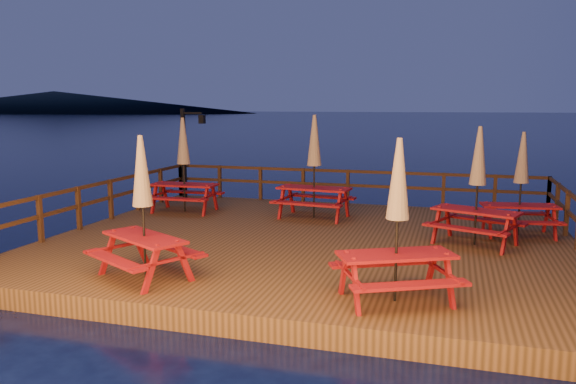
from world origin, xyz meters
name	(u,v)px	position (x,y,z in m)	size (l,w,h in m)	color
ground	(310,255)	(0.00, 0.00, 0.00)	(500.00, 500.00, 0.00)	black
deck	(310,247)	(0.00, 0.00, 0.20)	(12.00, 10.00, 0.40)	#452E16
deck_piles	(310,267)	(0.00, 0.00, -0.30)	(11.44, 9.44, 1.40)	#361D11
railing	(327,195)	(0.00, 1.78, 1.16)	(11.80, 9.75, 1.10)	#361D11
lamp_post	(188,145)	(-5.39, 4.55, 2.20)	(0.85, 0.18, 3.00)	black
headland_left	(54,102)	(-160.00, 190.00, 4.50)	(180.00, 84.00, 9.00)	black
picnic_table_0	(184,163)	(-4.39, 2.24, 1.83)	(1.99, 1.66, 2.76)	maroon
picnic_table_1	(314,165)	(-0.51, 2.44, 1.88)	(2.15, 1.84, 2.85)	maroon
picnic_table_2	(397,218)	(2.36, -3.72, 1.77)	(2.32, 2.18, 2.63)	maroon
picnic_table_3	(143,205)	(-2.14, -3.78, 1.75)	(2.32, 2.19, 2.60)	maroon
picnic_table_4	(521,182)	(4.75, 1.76, 1.70)	(1.94, 1.68, 2.50)	maroon
picnic_table_5	(477,184)	(3.71, 0.51, 1.79)	(2.30, 2.12, 2.67)	maroon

